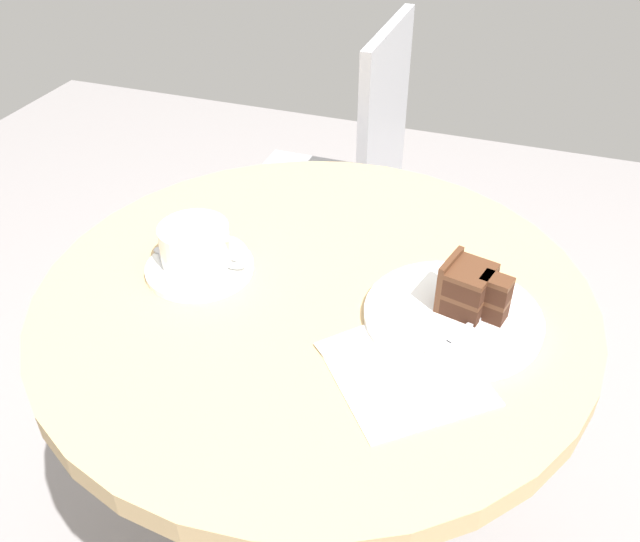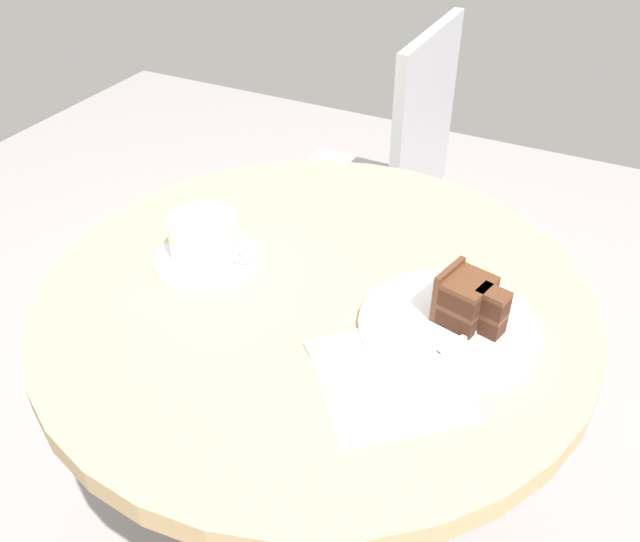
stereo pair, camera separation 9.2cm
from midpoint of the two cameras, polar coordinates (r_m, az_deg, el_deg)
The scene contains 9 objects.
cafe_table at distance 1.03m, azimuth -3.04°, elevation -7.10°, with size 0.78×0.78×0.76m.
saucer at distance 1.01m, azimuth -12.67°, elevation 0.19°, with size 0.16×0.16×0.01m.
coffee_cup at distance 0.99m, azimuth -12.99°, elevation 2.10°, with size 0.14×0.10×0.06m.
teaspoon at distance 1.02m, azimuth -15.65°, elevation 0.62°, with size 0.08×0.08×0.00m.
cake_plate at distance 0.90m, azimuth 8.26°, elevation -3.97°, with size 0.24×0.24×0.01m.
cake_slice at distance 0.89m, azimuth 9.70°, elevation -1.63°, with size 0.10×0.08×0.07m.
fork at distance 0.86m, azimuth 8.54°, elevation -5.54°, with size 0.07×0.14×0.00m.
napkin at distance 0.83m, azimuth 3.85°, elevation -8.31°, with size 0.24×0.25×0.00m.
cafe_chair at distance 1.70m, azimuth 0.70°, elevation 8.29°, with size 0.38×0.38×0.90m.
Camera 1 is at (0.26, -0.70, 1.34)m, focal length 38.00 mm.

